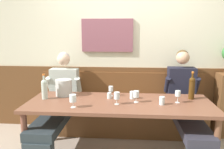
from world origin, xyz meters
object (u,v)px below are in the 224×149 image
dining_table (119,108)px  wine_glass_center_front (117,96)px  wine_bottle_green_tall (44,88)px  wine_glass_mid_left (111,89)px  person_right_seat (58,102)px  water_tumbler_right (109,96)px  ice_bucket (64,88)px  water_tumbler_center (132,95)px  wine_bottle_clear_water (192,87)px  wall_bench (121,116)px  wine_glass_near_bucket (178,94)px  wine_glass_left_end (73,98)px  wine_glass_center_rear (136,94)px  water_tumbler_left (162,101)px  person_left_seat (186,102)px

dining_table → wine_glass_center_front: wine_glass_center_front is taller
wine_bottle_green_tall → wine_glass_mid_left: (0.83, 0.19, -0.05)m
person_right_seat → water_tumbler_right: size_ratio=17.03×
dining_table → water_tumbler_right: 0.22m
dining_table → ice_bucket: size_ratio=10.34×
wine_glass_mid_left → water_tumbler_center: 0.30m
wine_bottle_clear_water → water_tumbler_center: wine_bottle_clear_water is taller
wall_bench → wine_glass_near_bucket: wall_bench is taller
wine_bottle_clear_water → water_tumbler_center: 0.76m
wall_bench → wine_glass_left_end: bearing=-118.4°
wine_glass_mid_left → water_tumbler_right: bearing=-96.3°
wine_glass_center_front → water_tumbler_right: wine_glass_center_front is taller
wine_glass_center_rear → wine_glass_left_end: wine_glass_left_end is taller
person_right_seat → ice_bucket: (0.12, -0.08, 0.24)m
wine_glass_mid_left → wine_glass_center_front: bearing=-73.9°
wine_bottle_clear_water → wine_glass_center_rear: 0.74m
person_right_seat → water_tumbler_left: person_right_seat is taller
person_right_seat → wine_bottle_green_tall: 0.38m
wine_glass_near_bucket → water_tumbler_center: bearing=166.8°
wall_bench → wine_glass_center_front: (-0.03, -0.80, 0.55)m
person_left_seat → water_tumbler_right: 1.05m
dining_table → person_right_seat: size_ratio=1.77×
person_right_seat → person_left_seat: size_ratio=0.97×
person_right_seat → wine_glass_left_end: 0.71m
wine_bottle_clear_water → water_tumbler_right: wine_bottle_clear_water is taller
person_right_seat → water_tumbler_right: (0.74, -0.18, 0.17)m
wine_glass_center_rear → water_tumbler_right: size_ratio=1.91×
person_right_seat → wine_glass_center_rear: bearing=-16.2°
person_right_seat → wine_glass_mid_left: 0.79m
wine_glass_left_end → wine_glass_center_front: wine_glass_left_end is taller
water_tumbler_left → wine_glass_center_front: bearing=-177.0°
wine_glass_mid_left → wine_glass_near_bucket: 0.86m
ice_bucket → person_right_seat: bearing=145.3°
wine_glass_left_end → wine_glass_near_bucket: size_ratio=1.01×
wine_bottle_clear_water → water_tumbler_left: (-0.41, -0.26, -0.11)m
person_left_seat → wine_bottle_clear_water: (0.02, -0.15, 0.25)m
wine_glass_near_bucket → water_tumbler_center: 0.56m
dining_table → wine_bottle_green_tall: 0.98m
wine_glass_center_rear → water_tumbler_center: (-0.04, 0.15, -0.05)m
wine_glass_center_front → wall_bench: bearing=88.1°
wine_bottle_clear_water → wine_glass_center_rear: wine_bottle_clear_water is taller
wine_glass_mid_left → dining_table: bearing=-62.9°
person_right_seat → wine_glass_center_front: person_right_seat is taller
wine_bottle_clear_water → wine_glass_left_end: size_ratio=2.35×
wall_bench → water_tumbler_center: bearing=-73.9°
water_tumbler_left → wine_bottle_clear_water: bearing=32.8°
person_right_seat → wine_glass_left_end: bearing=-56.9°
wine_glass_near_bucket → water_tumbler_center: size_ratio=1.56×
wine_bottle_clear_water → wine_glass_left_end: (-1.43, -0.44, -0.05)m
person_left_seat → ice_bucket: (-1.65, -0.12, 0.21)m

